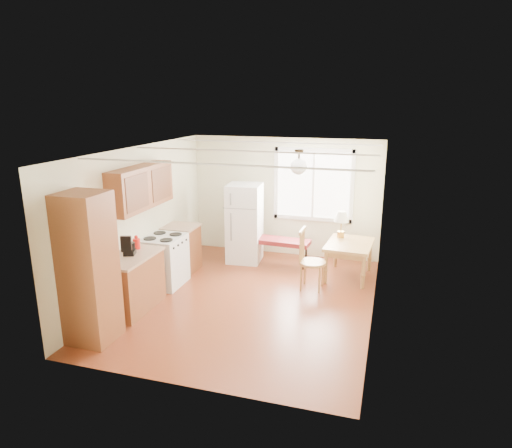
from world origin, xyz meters
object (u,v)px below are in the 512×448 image
at_px(bench, 281,242).
at_px(chair, 307,255).
at_px(dining_table, 349,248).
at_px(refrigerator, 245,223).

bearing_deg(bench, chair, -51.88).
distance_m(dining_table, chair, 0.99).
bearing_deg(bench, dining_table, -8.48).
xyz_separation_m(dining_table, chair, (-0.67, -0.74, 0.05)).
bearing_deg(chair, bench, 125.30).
bearing_deg(chair, refrigerator, 145.93).
distance_m(bench, chair, 1.26).
bearing_deg(dining_table, bench, 171.71).
xyz_separation_m(bench, dining_table, (1.37, -0.30, 0.10)).
relative_size(dining_table, chair, 1.05).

